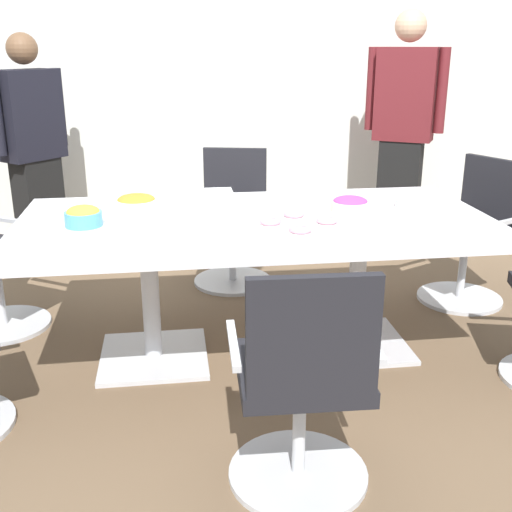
% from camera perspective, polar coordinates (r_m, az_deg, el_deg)
% --- Properties ---
extents(ground_plane, '(10.00, 10.00, 0.01)m').
position_cam_1_polar(ground_plane, '(3.46, -0.00, -8.74)').
color(ground_plane, brown).
extents(back_wall, '(8.00, 0.10, 2.80)m').
position_cam_1_polar(back_wall, '(5.45, -3.63, 16.76)').
color(back_wall, silver).
rests_on(back_wall, ground).
extents(conference_table, '(2.40, 1.20, 0.75)m').
position_cam_1_polar(conference_table, '(3.21, -0.00, 1.27)').
color(conference_table, silver).
rests_on(conference_table, ground).
extents(office_chair_0, '(0.56, 0.56, 0.91)m').
position_cam_1_polar(office_chair_0, '(2.31, 4.28, -12.22)').
color(office_chair_0, silver).
rests_on(office_chair_0, ground).
extents(office_chair_2, '(0.72, 0.72, 0.91)m').
position_cam_1_polar(office_chair_2, '(4.23, 19.00, 1.46)').
color(office_chair_2, silver).
rests_on(office_chair_2, ground).
extents(office_chair_3, '(0.64, 0.64, 0.91)m').
position_cam_1_polar(office_chair_3, '(4.32, -2.11, 2.87)').
color(office_chair_3, silver).
rests_on(office_chair_3, ground).
extents(person_standing_0, '(0.46, 0.51, 1.67)m').
position_cam_1_polar(person_standing_0, '(4.88, -19.60, 9.15)').
color(person_standing_0, black).
rests_on(person_standing_0, ground).
extents(person_standing_1, '(0.57, 0.41, 1.83)m').
position_cam_1_polar(person_standing_1, '(5.09, 13.25, 11.23)').
color(person_standing_1, black).
rests_on(person_standing_1, ground).
extents(snack_bowl_candy_mix, '(0.21, 0.21, 0.08)m').
position_cam_1_polar(snack_bowl_candy_mix, '(3.35, 8.57, 4.70)').
color(snack_bowl_candy_mix, beige).
rests_on(snack_bowl_candy_mix, conference_table).
extents(snack_bowl_chips_orange, '(0.23, 0.23, 0.08)m').
position_cam_1_polar(snack_bowl_chips_orange, '(3.40, -10.84, 4.81)').
color(snack_bowl_chips_orange, white).
rests_on(snack_bowl_chips_orange, conference_table).
extents(snack_bowl_chips_yellow, '(0.18, 0.18, 0.10)m').
position_cam_1_polar(snack_bowl_chips_yellow, '(3.15, -15.45, 3.54)').
color(snack_bowl_chips_yellow, '#4C9EC6').
rests_on(snack_bowl_chips_yellow, conference_table).
extents(donut_platter, '(0.39, 0.38, 0.04)m').
position_cam_1_polar(donut_platter, '(3.05, 3.88, 3.04)').
color(donut_platter, white).
rests_on(donut_platter, conference_table).
extents(plate_stack, '(0.23, 0.23, 0.04)m').
position_cam_1_polar(plate_stack, '(3.51, 14.44, 4.61)').
color(plate_stack, white).
rests_on(plate_stack, conference_table).
extents(napkin_pile, '(0.15, 0.15, 0.08)m').
position_cam_1_polar(napkin_pile, '(3.45, -3.42, 5.32)').
color(napkin_pile, white).
rests_on(napkin_pile, conference_table).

